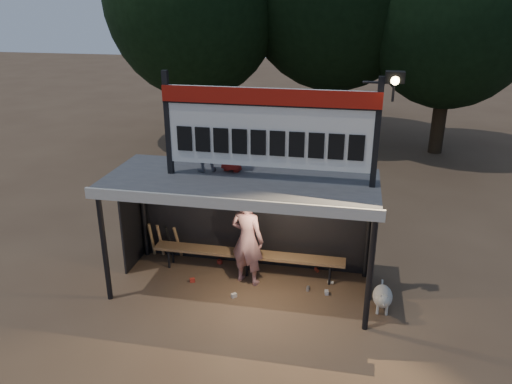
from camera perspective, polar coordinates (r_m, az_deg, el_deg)
ground at (r=10.17m, az=-1.58°, el=-10.76°), size 80.00×80.00×0.00m
player at (r=9.87m, az=-1.00°, el=-5.46°), size 0.79×0.63×1.90m
child_a at (r=9.42m, az=-6.01°, el=5.17°), size 0.56×0.51×0.95m
child_b at (r=9.37m, az=-2.79°, el=5.68°), size 0.61×0.47×1.11m
dugout_shelter at (r=9.54m, az=-1.36°, el=-0.55°), size 5.10×2.08×2.32m
scoreboard_assembly at (r=8.74m, az=1.79°, el=7.59°), size 4.10×0.27×1.99m
bench at (r=10.41m, az=-0.92°, el=-7.16°), size 4.00×0.35×0.48m
tree_right at (r=19.13m, az=21.74°, el=19.31°), size 6.08×6.08×8.72m
dog at (r=9.63m, az=14.27°, el=-11.54°), size 0.36×0.81×0.49m
bats at (r=11.16m, az=-10.38°, el=-5.49°), size 0.68×0.35×0.84m
litter at (r=10.27m, az=2.02°, el=-10.14°), size 2.89×1.42×0.08m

